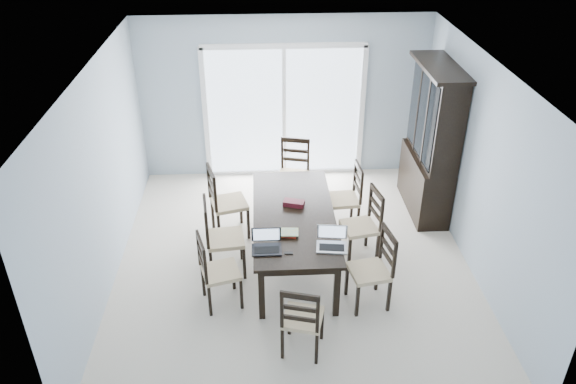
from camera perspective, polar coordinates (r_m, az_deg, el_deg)
The scene contains 24 objects.
floor at distance 7.35m, azimuth 0.56°, elevation -7.16°, with size 5.00×5.00×0.00m, color beige.
ceiling at distance 6.13m, azimuth 0.69°, elevation 12.51°, with size 5.00×5.00×0.00m, color white.
back_wall at distance 8.91m, azimuth -0.42°, elevation 9.48°, with size 4.50×0.02×2.60m, color #9AABB8.
wall_left at distance 6.89m, azimuth -18.42°, elevation 1.19°, with size 0.02×5.00×2.60m, color #9AABB8.
wall_right at distance 7.14m, azimuth 18.98°, elevation 2.14°, with size 0.02×5.00×2.60m, color #9AABB8.
balcony at distance 10.37m, azimuth -0.65°, elevation 4.47°, with size 4.50×2.00×0.10m, color gray.
railing at distance 11.05m, azimuth -0.91°, elevation 9.54°, with size 4.50×0.06×1.10m, color #99999E.
dining_table at distance 6.96m, azimuth 0.59°, elevation -2.76°, with size 1.00×2.20×0.75m.
china_hutch at distance 8.21m, azimuth 14.33°, elevation 4.85°, with size 0.50×1.38×2.20m.
sliding_door at distance 8.97m, azimuth -0.40°, elevation 8.15°, with size 2.52×0.05×2.18m.
chair_left_near at distance 6.44m, azimuth -7.73°, elevation -7.30°, with size 0.52×0.51×1.09m.
chair_left_mid at distance 6.90m, azimuth -7.27°, elevation -3.83°, with size 0.51×0.49×1.19m.
chair_left_far at distance 7.58m, azimuth -6.81°, elevation -0.32°, with size 0.57×0.56×1.20m.
chair_right_near at distance 6.48m, azimuth 9.11°, elevation -6.91°, with size 0.50×0.49×1.12m.
chair_right_mid at distance 7.22m, azimuth 8.05°, elevation -2.55°, with size 0.51×0.50×1.12m.
chair_right_far at distance 7.76m, azimuth 6.28°, elevation 0.14°, with size 0.47×0.45×1.13m.
chair_end_near at distance 5.78m, azimuth 1.38°, elevation -12.32°, with size 0.49×0.50×1.06m.
chair_end_far at distance 8.33m, azimuth 0.61°, elevation 2.75°, with size 0.53×0.54×1.16m.
laptop_dark at distance 6.27m, azimuth -2.19°, elevation -5.54°, with size 0.34×0.24×0.23m.
laptop_silver at distance 6.32m, azimuth 4.48°, elevation -5.27°, with size 0.37×0.28×0.24m.
book_stack at distance 6.54m, azimuth 0.00°, elevation -4.19°, with size 0.25×0.20×0.04m.
cell_phone at distance 6.25m, azimuth 0.06°, elevation -6.20°, with size 0.10×0.04×0.01m, color black.
game_box at distance 7.07m, azimuth 0.59°, elevation -1.14°, with size 0.26×0.13×0.07m, color #440D1B.
hot_tub at distance 10.11m, azimuth -3.20°, elevation 6.85°, with size 1.80×1.62×0.90m.
Camera 1 is at (-0.39, -5.82, 4.48)m, focal length 35.00 mm.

